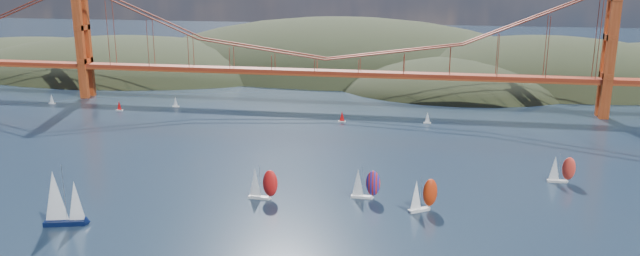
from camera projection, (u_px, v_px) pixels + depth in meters
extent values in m
ellipsoid|color=black|center=(129.00, 87.00, 391.80)|extent=(240.00, 140.00, 64.00)
ellipsoid|color=black|center=(342.00, 91.00, 408.80)|extent=(300.00, 180.00, 96.00)
ellipsoid|color=black|center=(541.00, 102.00, 358.60)|extent=(220.00, 140.00, 76.00)
ellipsoid|color=black|center=(454.00, 102.00, 337.45)|extent=(140.00, 110.00, 48.00)
ellipsoid|color=black|center=(29.00, 70.00, 435.04)|extent=(200.00, 140.00, 44.00)
cube|color=maroon|center=(327.00, 72.00, 284.55)|extent=(440.00, 7.00, 1.60)
cube|color=maroon|center=(327.00, 75.00, 284.85)|extent=(440.00, 7.00, 0.80)
cube|color=maroon|center=(83.00, 41.00, 302.40)|extent=(4.00, 8.50, 55.00)
cube|color=maroon|center=(609.00, 53.00, 260.88)|extent=(4.00, 8.50, 55.00)
cube|color=black|center=(65.00, 222.00, 156.53)|extent=(10.53, 5.42, 1.22)
cylinder|color=#99999E|center=(64.00, 193.00, 154.57)|extent=(0.15, 0.15, 14.64)
cone|color=white|center=(55.00, 196.00, 154.55)|extent=(6.98, 6.98, 12.88)
cone|color=white|center=(76.00, 201.00, 155.34)|extent=(4.98, 4.98, 10.25)
cube|color=silver|center=(259.00, 197.00, 174.11)|extent=(6.15, 2.11, 0.73)
cylinder|color=#99999E|center=(260.00, 181.00, 172.80)|extent=(0.09, 0.09, 9.08)
cone|color=white|center=(255.00, 182.00, 173.25)|extent=(3.61, 3.61, 7.99)
ellipsoid|color=red|center=(270.00, 183.00, 172.19)|extent=(4.41, 2.95, 7.63)
cube|color=silver|center=(419.00, 210.00, 165.19)|extent=(5.90, 4.79, 0.72)
cylinder|color=#99999E|center=(421.00, 193.00, 164.08)|extent=(0.09, 0.09, 9.01)
cone|color=white|center=(416.00, 195.00, 163.64)|extent=(4.68, 4.68, 7.92)
ellipsoid|color=red|center=(430.00, 192.00, 165.39)|extent=(4.96, 4.56, 7.56)
cube|color=silver|center=(557.00, 181.00, 187.37)|extent=(5.62, 1.77, 0.67)
cylinder|color=#99999E|center=(559.00, 167.00, 186.19)|extent=(0.08, 0.08, 8.35)
cone|color=white|center=(555.00, 168.00, 186.47)|extent=(3.23, 3.23, 7.35)
ellipsoid|color=red|center=(569.00, 169.00, 185.91)|extent=(3.99, 2.59, 7.02)
cube|color=white|center=(361.00, 197.00, 174.66)|extent=(5.78, 1.68, 0.69)
cylinder|color=#99999E|center=(363.00, 181.00, 173.43)|extent=(0.09, 0.09, 8.64)
cone|color=white|center=(358.00, 182.00, 173.78)|extent=(3.27, 3.27, 7.61)
ellipsoid|color=red|center=(373.00, 183.00, 173.01)|extent=(4.06, 2.58, 7.26)
cube|color=silver|center=(52.00, 103.00, 293.46)|extent=(3.00, 1.00, 0.50)
cone|color=white|center=(52.00, 98.00, 292.87)|extent=(2.00, 2.00, 4.20)
cube|color=silver|center=(120.00, 110.00, 279.13)|extent=(3.00, 1.00, 0.50)
cone|color=red|center=(119.00, 105.00, 278.53)|extent=(2.00, 2.00, 4.20)
cube|color=silver|center=(176.00, 107.00, 286.58)|extent=(3.00, 1.00, 0.50)
cone|color=white|center=(176.00, 102.00, 285.98)|extent=(2.00, 2.00, 4.20)
cube|color=silver|center=(427.00, 123.00, 256.88)|extent=(3.00, 1.00, 0.50)
cone|color=white|center=(427.00, 117.00, 256.29)|extent=(2.00, 2.00, 4.20)
cube|color=silver|center=(342.00, 121.00, 259.15)|extent=(3.00, 1.00, 0.50)
cone|color=red|center=(342.00, 116.00, 258.56)|extent=(2.00, 2.00, 4.20)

